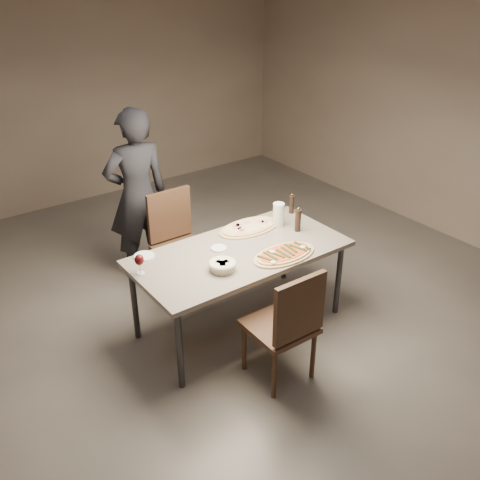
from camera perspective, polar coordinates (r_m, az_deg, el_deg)
room at (r=4.15m, az=-0.00°, el=6.72°), size 7.00×7.00×7.00m
dining_table at (r=4.46m, az=-0.00°, el=-1.78°), size 1.80×0.90×0.75m
zucchini_pizza at (r=4.36m, az=4.73°, el=-1.48°), size 0.58×0.32×0.05m
ham_pizza at (r=4.78m, az=0.99°, el=1.41°), size 0.61×0.34×0.04m
bread_basket at (r=4.14m, az=-1.89°, el=-2.70°), size 0.22×0.22×0.08m
oil_dish at (r=4.45m, az=-2.27°, el=-0.88°), size 0.13×0.13×0.02m
pepper_mill_left at (r=5.07m, az=5.53°, el=3.86°), size 0.05×0.05×0.20m
pepper_mill_right at (r=4.73m, az=6.21°, el=2.15°), size 0.06×0.06×0.23m
carafe at (r=4.81m, az=4.13°, el=2.73°), size 0.10×0.10×0.22m
wine_glass at (r=4.13m, az=-10.69°, el=-2.16°), size 0.07×0.07×0.16m
side_plate at (r=4.41m, az=-10.19°, el=-1.69°), size 0.17×0.17×0.01m
chair_near at (r=3.96m, az=5.11°, el=-8.72°), size 0.47×0.47×0.97m
chair_far at (r=5.09m, az=-6.76°, el=0.29°), size 0.47×0.47×0.99m
diner at (r=5.27m, az=-10.88°, el=4.68°), size 0.67×0.48×1.73m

